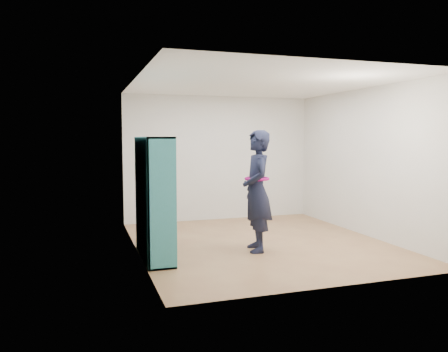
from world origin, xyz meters
name	(u,v)px	position (x,y,z in m)	size (l,w,h in m)	color
floor	(260,243)	(0.00, 0.00, 0.00)	(4.50, 4.50, 0.00)	#8E6040
ceiling	(262,83)	(0.00, 0.00, 2.60)	(4.50, 4.50, 0.00)	white
wall_left	(137,167)	(-2.00, 0.00, 1.30)	(0.02, 4.50, 2.60)	silver
wall_right	(365,162)	(2.00, 0.00, 1.30)	(0.02, 4.50, 2.60)	silver
wall_back	(219,158)	(0.00, 2.25, 1.30)	(4.00, 0.02, 2.60)	silver
wall_front	(338,176)	(0.00, -2.25, 1.30)	(4.00, 0.02, 2.60)	silver
bookshelf	(152,200)	(-1.83, -0.35, 0.84)	(0.38, 1.31, 1.75)	teal
person	(257,191)	(-0.25, -0.44, 0.93)	(0.55, 0.74, 1.85)	black
smartphone	(246,182)	(-0.38, -0.32, 1.05)	(0.02, 0.10, 0.13)	silver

